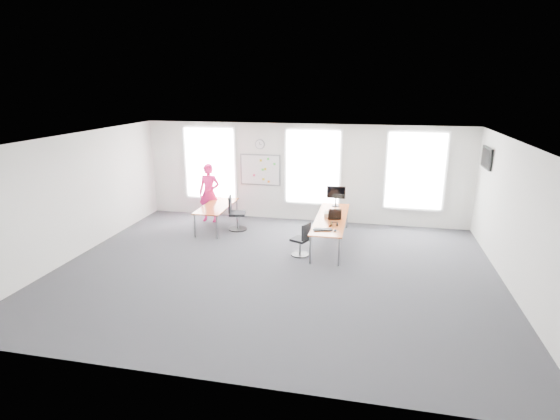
% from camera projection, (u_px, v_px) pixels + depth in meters
% --- Properties ---
extents(floor, '(10.00, 10.00, 0.00)m').
position_uv_depth(floor, '(275.00, 270.00, 10.06)').
color(floor, '#2A2A2F').
rests_on(floor, ground).
extents(ceiling, '(10.00, 10.00, 0.00)m').
position_uv_depth(ceiling, '(274.00, 140.00, 9.23)').
color(ceiling, silver).
rests_on(ceiling, ground).
extents(wall_back, '(10.00, 0.00, 10.00)m').
position_uv_depth(wall_back, '(303.00, 173.00, 13.40)').
color(wall_back, white).
rests_on(wall_back, ground).
extents(wall_front, '(10.00, 0.00, 10.00)m').
position_uv_depth(wall_front, '(209.00, 287.00, 5.88)').
color(wall_front, white).
rests_on(wall_front, ground).
extents(wall_left, '(0.00, 10.00, 10.00)m').
position_uv_depth(wall_left, '(75.00, 196.00, 10.64)').
color(wall_left, white).
rests_on(wall_left, ground).
extents(wall_right, '(0.00, 10.00, 10.00)m').
position_uv_depth(wall_right, '(520.00, 222.00, 8.64)').
color(wall_right, white).
rests_on(wall_right, ground).
extents(window_left, '(1.60, 0.06, 2.20)m').
position_uv_depth(window_left, '(210.00, 163.00, 13.92)').
color(window_left, silver).
rests_on(window_left, wall_back).
extents(window_mid, '(1.60, 0.06, 2.20)m').
position_uv_depth(window_mid, '(313.00, 167.00, 13.26)').
color(window_mid, silver).
rests_on(window_mid, wall_back).
extents(window_right, '(1.60, 0.06, 2.20)m').
position_uv_depth(window_right, '(415.00, 171.00, 12.66)').
color(window_right, silver).
rests_on(window_right, wall_back).
extents(desk_right, '(0.80, 3.00, 0.73)m').
position_uv_depth(desk_right, '(331.00, 220.00, 11.53)').
color(desk_right, '#B86935').
rests_on(desk_right, ground).
extents(desk_left, '(0.77, 1.93, 0.70)m').
position_uv_depth(desk_left, '(217.00, 207.00, 12.82)').
color(desk_left, '#B86935').
rests_on(desk_left, ground).
extents(chair_right, '(0.51, 0.51, 0.85)m').
position_uv_depth(chair_right, '(302.00, 241.00, 10.83)').
color(chair_right, black).
rests_on(chair_right, ground).
extents(chair_left, '(0.55, 0.54, 1.02)m').
position_uv_depth(chair_left, '(235.00, 215.00, 12.76)').
color(chair_left, black).
rests_on(chair_left, ground).
extents(person, '(0.66, 0.43, 1.80)m').
position_uv_depth(person, '(209.00, 193.00, 13.44)').
color(person, '#EA196A').
rests_on(person, ground).
extents(whiteboard, '(1.20, 0.03, 0.90)m').
position_uv_depth(whiteboard, '(260.00, 170.00, 13.63)').
color(whiteboard, white).
rests_on(whiteboard, wall_back).
extents(wall_clock, '(0.30, 0.04, 0.30)m').
position_uv_depth(wall_clock, '(260.00, 144.00, 13.41)').
color(wall_clock, gray).
rests_on(wall_clock, wall_back).
extents(tv, '(0.06, 0.90, 0.55)m').
position_uv_depth(tv, '(487.00, 158.00, 11.25)').
color(tv, black).
rests_on(tv, wall_right).
extents(keyboard, '(0.49, 0.30, 0.02)m').
position_uv_depth(keyboard, '(323.00, 230.00, 10.54)').
color(keyboard, black).
rests_on(keyboard, desk_right).
extents(mouse, '(0.08, 0.13, 0.05)m').
position_uv_depth(mouse, '(335.00, 231.00, 10.45)').
color(mouse, black).
rests_on(mouse, desk_right).
extents(lens_cap, '(0.07, 0.07, 0.01)m').
position_uv_depth(lens_cap, '(330.00, 226.00, 10.84)').
color(lens_cap, black).
rests_on(lens_cap, desk_right).
extents(headphones, '(0.18, 0.10, 0.11)m').
position_uv_depth(headphones, '(334.00, 224.00, 10.86)').
color(headphones, black).
rests_on(headphones, desk_right).
extents(laptop_sleeve, '(0.35, 0.25, 0.27)m').
position_uv_depth(laptop_sleeve, '(335.00, 215.00, 11.31)').
color(laptop_sleeve, black).
rests_on(laptop_sleeve, desk_right).
extents(paper_stack, '(0.33, 0.26, 0.10)m').
position_uv_depth(paper_stack, '(330.00, 215.00, 11.63)').
color(paper_stack, beige).
rests_on(paper_stack, desk_right).
extents(monitor, '(0.53, 0.22, 0.59)m').
position_uv_depth(monitor, '(336.00, 194.00, 12.51)').
color(monitor, black).
rests_on(monitor, desk_right).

